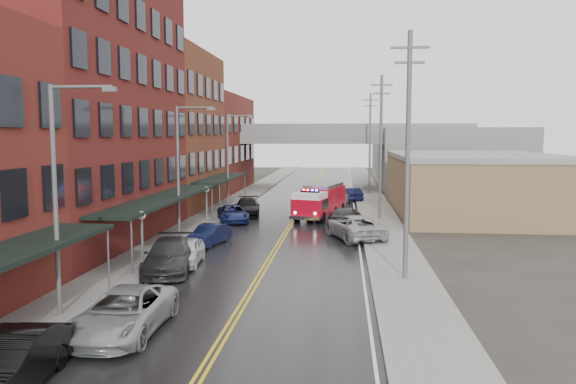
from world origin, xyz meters
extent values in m
cube|color=black|center=(0.00, 30.00, 0.01)|extent=(11.00, 160.00, 0.02)
cube|color=slate|center=(-7.30, 30.00, 0.07)|extent=(3.00, 160.00, 0.15)
cube|color=slate|center=(7.30, 30.00, 0.07)|extent=(3.00, 160.00, 0.15)
cube|color=gray|center=(-5.65, 30.00, 0.07)|extent=(0.30, 160.00, 0.15)
cube|color=gray|center=(5.65, 30.00, 0.07)|extent=(0.30, 160.00, 0.15)
cube|color=#581717|center=(-13.30, 23.00, 9.00)|extent=(9.00, 20.00, 18.00)
cube|color=brown|center=(-13.30, 40.50, 7.50)|extent=(9.00, 15.00, 15.00)
cube|color=maroon|center=(-13.30, 58.00, 6.00)|extent=(9.00, 20.00, 12.00)
cube|color=#90744E|center=(16.00, 40.00, 2.50)|extent=(14.00, 22.00, 5.00)
cube|color=slate|center=(18.00, 70.00, 4.00)|extent=(18.00, 30.00, 8.00)
cylinder|color=slate|center=(-6.35, 11.60, 1.50)|extent=(0.10, 0.10, 3.00)
cube|color=black|center=(-7.50, 23.00, 3.00)|extent=(2.60, 18.00, 0.18)
cylinder|color=slate|center=(-6.35, 14.40, 1.50)|extent=(0.10, 0.10, 3.00)
cylinder|color=slate|center=(-6.35, 31.60, 1.50)|extent=(0.10, 0.10, 3.00)
cube|color=black|center=(-7.50, 40.50, 3.00)|extent=(2.60, 13.00, 0.18)
cylinder|color=slate|center=(-6.35, 34.40, 1.50)|extent=(0.10, 0.10, 3.00)
cylinder|color=slate|center=(-6.35, 46.60, 1.50)|extent=(0.10, 0.10, 3.00)
cylinder|color=#59595B|center=(-6.40, 16.00, 1.40)|extent=(0.14, 0.14, 2.80)
sphere|color=silver|center=(-6.40, 16.00, 2.90)|extent=(0.44, 0.44, 0.44)
cylinder|color=#59595B|center=(-6.40, 30.00, 1.40)|extent=(0.14, 0.14, 2.80)
sphere|color=silver|center=(-6.40, 30.00, 2.90)|extent=(0.44, 0.44, 0.44)
cylinder|color=#59595B|center=(-6.80, 8.00, 4.50)|extent=(0.18, 0.18, 9.00)
cylinder|color=#59595B|center=(-5.60, 8.00, 8.90)|extent=(2.40, 0.12, 0.12)
cube|color=#59595B|center=(-4.50, 8.00, 8.80)|extent=(0.50, 0.22, 0.18)
cylinder|color=#59595B|center=(-6.80, 24.00, 4.50)|extent=(0.18, 0.18, 9.00)
cylinder|color=#59595B|center=(-5.60, 24.00, 8.90)|extent=(2.40, 0.12, 0.12)
cube|color=#59595B|center=(-4.50, 24.00, 8.80)|extent=(0.50, 0.22, 0.18)
cylinder|color=#59595B|center=(-6.80, 40.00, 4.50)|extent=(0.18, 0.18, 9.00)
cylinder|color=#59595B|center=(-5.60, 40.00, 8.90)|extent=(2.40, 0.12, 0.12)
cube|color=#59595B|center=(-4.50, 40.00, 8.80)|extent=(0.50, 0.22, 0.18)
cylinder|color=#59595B|center=(7.20, 15.00, 6.00)|extent=(0.24, 0.24, 12.00)
cube|color=#59595B|center=(7.20, 15.00, 11.20)|extent=(1.80, 0.12, 0.12)
cube|color=#59595B|center=(7.20, 15.00, 10.50)|extent=(1.40, 0.12, 0.12)
cylinder|color=#59595B|center=(7.20, 35.00, 6.00)|extent=(0.24, 0.24, 12.00)
cube|color=#59595B|center=(7.20, 35.00, 11.20)|extent=(1.80, 0.12, 0.12)
cube|color=#59595B|center=(7.20, 35.00, 10.50)|extent=(1.40, 0.12, 0.12)
cylinder|color=#59595B|center=(7.20, 55.00, 6.00)|extent=(0.24, 0.24, 12.00)
cube|color=#59595B|center=(7.20, 55.00, 11.20)|extent=(1.80, 0.12, 0.12)
cube|color=#59595B|center=(7.20, 55.00, 10.50)|extent=(1.40, 0.12, 0.12)
cube|color=slate|center=(0.00, 62.00, 6.75)|extent=(40.00, 10.00, 1.50)
cube|color=slate|center=(-11.00, 62.00, 3.00)|extent=(1.60, 8.00, 6.00)
cube|color=slate|center=(11.00, 62.00, 3.00)|extent=(1.60, 8.00, 6.00)
cube|color=#B9081D|center=(2.43, 36.68, 1.52)|extent=(3.76, 5.85, 2.06)
cube|color=#B9081D|center=(1.45, 32.97, 1.23)|extent=(3.03, 3.10, 1.47)
cube|color=silver|center=(1.45, 32.97, 2.21)|extent=(2.86, 2.88, 0.49)
cube|color=black|center=(1.50, 33.16, 1.52)|extent=(2.80, 2.15, 0.79)
cube|color=slate|center=(2.43, 36.68, 2.70)|extent=(3.42, 5.41, 0.29)
cube|color=black|center=(1.45, 32.97, 2.54)|extent=(1.59, 0.67, 0.14)
sphere|color=#FF0C0C|center=(0.93, 33.11, 2.61)|extent=(0.20, 0.20, 0.20)
sphere|color=#1933FF|center=(1.97, 32.83, 2.61)|extent=(0.20, 0.20, 0.20)
cylinder|color=black|center=(0.38, 33.15, 0.49)|extent=(1.04, 0.58, 0.98)
cylinder|color=black|center=(2.47, 32.60, 0.49)|extent=(1.04, 0.58, 0.98)
cylinder|color=black|center=(1.26, 36.48, 0.49)|extent=(1.04, 0.58, 0.98)
cylinder|color=black|center=(3.35, 35.93, 0.49)|extent=(1.04, 0.58, 0.98)
cylinder|color=black|center=(1.88, 38.85, 0.49)|extent=(1.04, 0.58, 0.98)
cylinder|color=black|center=(3.98, 38.30, 0.49)|extent=(1.04, 0.58, 0.98)
imported|color=black|center=(-5.00, 1.80, 0.82)|extent=(2.12, 5.09, 1.64)
imported|color=gray|center=(-3.62, 6.60, 0.78)|extent=(2.63, 5.66, 1.57)
imported|color=#272729|center=(-4.86, 15.70, 0.84)|extent=(3.32, 6.09, 1.67)
imported|color=silver|center=(-4.46, 17.32, 0.73)|extent=(2.07, 4.40, 1.46)
imported|color=black|center=(-4.47, 22.81, 0.67)|extent=(2.33, 4.27, 1.33)
imported|color=navy|center=(-4.85, 32.55, 0.68)|extent=(3.59, 5.37, 1.37)
imported|color=black|center=(-4.29, 36.13, 0.77)|extent=(2.85, 5.57, 1.55)
imported|color=#9FA1A6|center=(4.95, 25.98, 0.83)|extent=(4.64, 6.58, 1.67)
imported|color=#2A292C|center=(4.29, 30.57, 0.80)|extent=(2.92, 5.73, 1.59)
imported|color=silver|center=(3.60, 44.74, 0.79)|extent=(2.30, 4.79, 1.58)
imported|color=black|center=(5.00, 48.49, 0.71)|extent=(2.60, 4.55, 1.42)
camera|label=1|loc=(4.18, -12.27, 7.12)|focal=35.00mm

